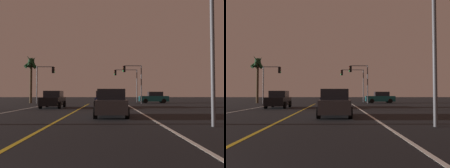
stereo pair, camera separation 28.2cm
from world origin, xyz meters
The scene contains 11 objects.
lane_edge_right centered at (5.09, 13.81, 0.00)m, with size 0.16×39.63×0.01m, color silver.
lane_center_divider centered at (0.00, 13.81, 0.00)m, with size 0.16×39.63×0.01m, color gold.
car_lead_same_lane centered at (2.82, 13.73, 0.82)m, with size 2.02×4.30×1.70m.
car_ahead_far centered at (2.26, 24.54, 0.82)m, with size 2.02×4.30×1.70m.
car_crossing_side centered at (9.59, 36.30, 0.82)m, with size 4.30×2.02×1.70m.
car_oncoming centered at (-2.81, 23.48, 0.82)m, with size 2.02×4.30×1.70m.
traffic_light_near_right centered at (6.15, 34.13, 4.02)m, with size 2.73×0.36×5.44m.
traffic_light_near_left centered at (-6.20, 34.13, 3.90)m, with size 2.59×0.36×5.28m.
traffic_light_far_right centered at (5.57, 39.63, 4.03)m, with size 3.83×0.36×5.37m.
street_lamp_right_near centered at (6.60, 8.98, 4.76)m, with size 2.43×0.44×7.40m.
palm_tree_left_far centered at (-8.74, 35.80, 5.61)m, with size 2.11×2.11×7.19m.
Camera 1 is at (2.62, -1.96, 1.43)m, focal length 40.84 mm.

